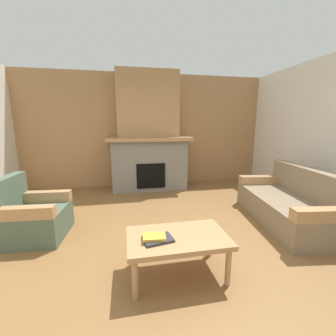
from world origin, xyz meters
The scene contains 7 objects.
ground centered at (0.00, 0.00, 0.00)m, with size 9.00×9.00×0.00m, color brown.
wall_back_wood_panel centered at (0.00, 3.00, 1.35)m, with size 6.00×0.12×2.70m, color #A87A4C.
fireplace centered at (0.00, 2.62, 1.16)m, with size 1.90×0.82×2.70m.
couch centered at (1.94, 0.30, 0.29)m, with size 1.08×1.90×0.85m.
armchair centered at (-1.82, 0.56, 0.29)m, with size 0.81×0.81×0.85m.
coffee_table centered at (-0.06, -0.57, 0.38)m, with size 1.00×0.60×0.43m.
book_stack_near_edge centered at (-0.28, -0.61, 0.45)m, with size 0.31×0.24×0.05m.
Camera 1 is at (-0.54, -2.52, 1.53)m, focal length 23.41 mm.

